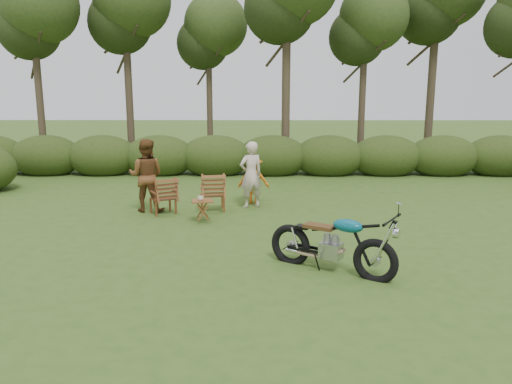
{
  "coord_description": "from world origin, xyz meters",
  "views": [
    {
      "loc": [
        -0.47,
        -8.46,
        2.98
      ],
      "look_at": [
        -0.54,
        1.55,
        0.9
      ],
      "focal_mm": 35.0,
      "sensor_mm": 36.0,
      "label": 1
    }
  ],
  "objects_px": {
    "side_table": "(203,211)",
    "adult_b": "(148,211)",
    "lawn_chair_right": "(213,211)",
    "cup": "(201,198)",
    "child": "(254,203)",
    "motorcycle": "(330,270)",
    "lawn_chair_left": "(163,214)",
    "adult_a": "(251,207)"
  },
  "relations": [
    {
      "from": "motorcycle",
      "to": "lawn_chair_left",
      "type": "relative_size",
      "value": 2.38
    },
    {
      "from": "lawn_chair_right",
      "to": "lawn_chair_left",
      "type": "relative_size",
      "value": 1.07
    },
    {
      "from": "motorcycle",
      "to": "cup",
      "type": "distance_m",
      "value": 3.99
    },
    {
      "from": "motorcycle",
      "to": "cup",
      "type": "xyz_separation_m",
      "value": [
        -2.51,
        3.05,
        0.56
      ]
    },
    {
      "from": "lawn_chair_right",
      "to": "cup",
      "type": "height_order",
      "value": "cup"
    },
    {
      "from": "motorcycle",
      "to": "adult_a",
      "type": "height_order",
      "value": "adult_a"
    },
    {
      "from": "lawn_chair_left",
      "to": "child",
      "type": "bearing_deg",
      "value": 178.4
    },
    {
      "from": "motorcycle",
      "to": "adult_b",
      "type": "distance_m",
      "value": 5.7
    },
    {
      "from": "lawn_chair_right",
      "to": "side_table",
      "type": "relative_size",
      "value": 1.9
    },
    {
      "from": "lawn_chair_right",
      "to": "child",
      "type": "distance_m",
      "value": 1.33
    },
    {
      "from": "side_table",
      "to": "cup",
      "type": "height_order",
      "value": "cup"
    },
    {
      "from": "child",
      "to": "side_table",
      "type": "bearing_deg",
      "value": 62.98
    },
    {
      "from": "cup",
      "to": "adult_b",
      "type": "distance_m",
      "value": 1.88
    },
    {
      "from": "lawn_chair_right",
      "to": "cup",
      "type": "relative_size",
      "value": 7.14
    },
    {
      "from": "adult_b",
      "to": "motorcycle",
      "type": "bearing_deg",
      "value": 137.06
    },
    {
      "from": "side_table",
      "to": "child",
      "type": "distance_m",
      "value": 2.26
    },
    {
      "from": "adult_a",
      "to": "child",
      "type": "height_order",
      "value": "adult_a"
    },
    {
      "from": "cup",
      "to": "child",
      "type": "relative_size",
      "value": 0.11
    },
    {
      "from": "lawn_chair_left",
      "to": "adult_a",
      "type": "distance_m",
      "value": 2.23
    },
    {
      "from": "cup",
      "to": "adult_b",
      "type": "relative_size",
      "value": 0.08
    },
    {
      "from": "lawn_chair_right",
      "to": "lawn_chair_left",
      "type": "distance_m",
      "value": 1.22
    },
    {
      "from": "side_table",
      "to": "motorcycle",
      "type": "bearing_deg",
      "value": -51.26
    },
    {
      "from": "adult_a",
      "to": "adult_b",
      "type": "relative_size",
      "value": 0.94
    },
    {
      "from": "cup",
      "to": "child",
      "type": "xyz_separation_m",
      "value": [
        1.17,
        1.97,
        -0.56
      ]
    },
    {
      "from": "lawn_chair_right",
      "to": "adult_b",
      "type": "height_order",
      "value": "adult_b"
    },
    {
      "from": "cup",
      "to": "adult_a",
      "type": "height_order",
      "value": "adult_a"
    },
    {
      "from": "motorcycle",
      "to": "lawn_chair_right",
      "type": "bearing_deg",
      "value": 152.04
    },
    {
      "from": "lawn_chair_right",
      "to": "lawn_chair_left",
      "type": "xyz_separation_m",
      "value": [
        -1.18,
        -0.31,
        0.0
      ]
    },
    {
      "from": "motorcycle",
      "to": "adult_a",
      "type": "bearing_deg",
      "value": 139.76
    },
    {
      "from": "side_table",
      "to": "adult_b",
      "type": "distance_m",
      "value": 1.82
    },
    {
      "from": "lawn_chair_right",
      "to": "adult_a",
      "type": "bearing_deg",
      "value": -168.0
    },
    {
      "from": "motorcycle",
      "to": "side_table",
      "type": "distance_m",
      "value": 3.96
    },
    {
      "from": "child",
      "to": "motorcycle",
      "type": "bearing_deg",
      "value": 108.26
    },
    {
      "from": "adult_b",
      "to": "child",
      "type": "relative_size",
      "value": 1.41
    },
    {
      "from": "cup",
      "to": "side_table",
      "type": "bearing_deg",
      "value": 41.64
    },
    {
      "from": "lawn_chair_left",
      "to": "adult_a",
      "type": "bearing_deg",
      "value": 168.29
    },
    {
      "from": "adult_a",
      "to": "child",
      "type": "distance_m",
      "value": 0.48
    },
    {
      "from": "lawn_chair_right",
      "to": "child",
      "type": "bearing_deg",
      "value": -149.52
    },
    {
      "from": "lawn_chair_right",
      "to": "side_table",
      "type": "distance_m",
      "value": 1.11
    },
    {
      "from": "lawn_chair_left",
      "to": "child",
      "type": "height_order",
      "value": "child"
    },
    {
      "from": "lawn_chair_left",
      "to": "side_table",
      "type": "relative_size",
      "value": 1.78
    },
    {
      "from": "adult_b",
      "to": "lawn_chair_right",
      "type": "bearing_deg",
      "value": -174.91
    }
  ]
}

